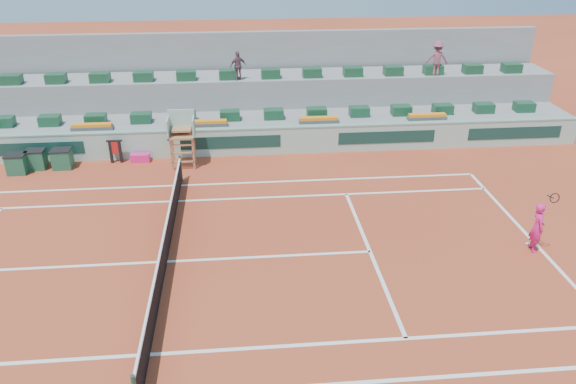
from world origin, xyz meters
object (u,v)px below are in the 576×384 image
object	(u,v)px
player_bag	(140,158)
drink_cooler_a	(62,159)
umpire_chair	(182,131)
tennis_player	(538,227)

from	to	relation	value
player_bag	drink_cooler_a	world-z (taller)	drink_cooler_a
player_bag	umpire_chair	size ratio (longest dim) A/B	0.33
player_bag	drink_cooler_a	bearing A→B (deg)	-173.14
umpire_chair	player_bag	bearing A→B (deg)	163.53
player_bag	drink_cooler_a	distance (m)	3.18
umpire_chair	drink_cooler_a	size ratio (longest dim) A/B	2.86
umpire_chair	drink_cooler_a	world-z (taller)	umpire_chair
player_bag	drink_cooler_a	xyz separation A→B (m)	(-3.15, -0.38, 0.24)
player_bag	tennis_player	world-z (taller)	tennis_player
umpire_chair	tennis_player	size ratio (longest dim) A/B	1.05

